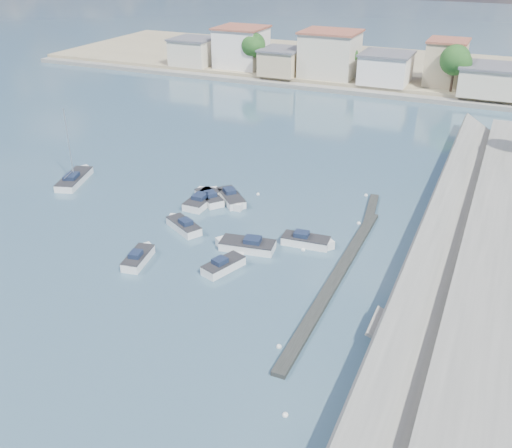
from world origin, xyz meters
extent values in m
plane|color=#2F485F|center=(0.00, 40.00, 0.00)|extent=(400.00, 400.00, 0.00)
cube|color=slate|center=(18.50, 13.00, 0.90)|extent=(5.00, 90.00, 1.80)
cube|color=slate|center=(14.15, 13.00, 0.90)|extent=(4.17, 90.00, 2.86)
cube|color=slate|center=(14.00, 4.00, 0.40)|extent=(5.31, 3.50, 1.94)
cube|color=black|center=(7.00, 10.00, 0.17)|extent=(1.00, 26.00, 0.35)
cube|color=black|center=(6.50, 24.00, 0.15)|extent=(2.00, 8.05, 0.30)
cube|color=gray|center=(0.00, 92.00, 0.70)|extent=(160.00, 40.00, 1.40)
cube|color=slate|center=(0.00, 71.00, 0.40)|extent=(160.00, 2.50, 0.80)
cube|color=beige|center=(-44.00, 76.00, 3.90)|extent=(8.00, 8.00, 5.00)
cube|color=#595960|center=(-44.00, 76.00, 6.58)|extent=(8.48, 8.48, 0.35)
cube|color=white|center=(-34.00, 78.00, 5.15)|extent=(9.00, 9.00, 7.50)
cube|color=#99513D|center=(-34.00, 78.00, 9.08)|extent=(9.54, 9.54, 0.35)
cube|color=tan|center=(-24.00, 75.00, 3.65)|extent=(7.00, 8.00, 4.50)
cube|color=#595960|center=(-24.00, 75.00, 6.08)|extent=(7.42, 8.48, 0.35)
cube|color=beige|center=(-15.00, 77.00, 5.40)|extent=(10.00, 9.00, 8.00)
cube|color=#99513D|center=(-15.00, 77.00, 9.58)|extent=(10.60, 9.54, 0.35)
cube|color=white|center=(-4.00, 76.00, 3.90)|extent=(8.50, 8.50, 5.00)
cube|color=#595960|center=(-4.00, 76.00, 6.58)|extent=(9.01, 9.01, 0.35)
cube|color=tan|center=(6.00, 79.00, 5.15)|extent=(6.50, 7.50, 7.50)
cube|color=#99513D|center=(6.00, 79.00, 9.08)|extent=(6.89, 7.95, 0.35)
cube|color=beige|center=(14.00, 75.00, 3.65)|extent=(9.50, 9.00, 4.50)
cube|color=#595960|center=(14.00, 75.00, 6.08)|extent=(10.07, 9.54, 0.35)
cylinder|color=#38281E|center=(-30.00, 75.00, 3.09)|extent=(0.44, 0.44, 3.38)
sphere|color=#1B4316|center=(-30.00, 75.00, 6.43)|extent=(4.80, 4.80, 4.80)
sphere|color=#1B4316|center=(-29.10, 74.40, 6.20)|extent=(3.60, 3.60, 3.60)
sphere|color=#1B4316|center=(-30.75, 75.45, 6.58)|extent=(3.30, 3.30, 3.30)
cylinder|color=#38281E|center=(-12.00, 78.00, 2.86)|extent=(0.44, 0.44, 2.93)
sphere|color=#1B4316|center=(-12.00, 78.00, 5.75)|extent=(4.16, 4.16, 4.16)
sphere|color=#1B4316|center=(-11.22, 77.48, 5.56)|extent=(3.12, 3.12, 3.12)
sphere|color=#1B4316|center=(-12.65, 78.39, 5.88)|extent=(2.86, 2.86, 2.86)
cylinder|color=#38281E|center=(8.00, 74.00, 3.20)|extent=(0.44, 0.44, 3.60)
sphere|color=#1B4316|center=(8.00, 74.00, 6.76)|extent=(5.12, 5.12, 5.12)
sphere|color=#1B4316|center=(8.96, 73.36, 6.52)|extent=(3.84, 3.84, 3.84)
sphere|color=#1B4316|center=(7.20, 74.48, 6.92)|extent=(3.52, 3.52, 3.52)
cube|color=white|center=(-9.74, 5.58, 0.30)|extent=(2.25, 4.17, 1.00)
cube|color=white|center=(-10.05, 7.25, 0.30)|extent=(1.52, 1.52, 1.00)
cube|color=#262628|center=(-9.74, 5.58, 0.80)|extent=(2.28, 4.17, 0.08)
cube|color=#1A243D|center=(-9.66, 5.19, 1.04)|extent=(1.16, 1.34, 0.48)
cube|color=white|center=(-2.32, 7.53, 0.30)|extent=(2.80, 4.20, 1.00)
cube|color=white|center=(-1.76, 9.10, 0.30)|extent=(1.48, 1.48, 1.00)
cube|color=#262628|center=(-2.32, 7.53, 0.80)|extent=(2.83, 4.21, 0.08)
cube|color=#1A243D|center=(-2.45, 7.17, 1.04)|extent=(1.32, 1.43, 0.48)
cube|color=white|center=(-9.23, 12.59, 0.30)|extent=(4.50, 3.50, 1.00)
cube|color=white|center=(-10.83, 13.50, 0.30)|extent=(1.41, 1.41, 1.00)
cube|color=#262628|center=(-9.23, 12.59, 0.80)|extent=(4.51, 3.53, 0.08)
cube|color=#1A243D|center=(-8.86, 12.38, 1.04)|extent=(1.60, 1.50, 0.48)
cube|color=white|center=(-1.92, 11.62, 0.30)|extent=(5.21, 2.78, 1.00)
cube|color=white|center=(-4.00, 11.29, 0.30)|extent=(2.00, 2.00, 1.00)
cube|color=#262628|center=(-1.92, 11.62, 0.80)|extent=(5.21, 2.82, 0.08)
cube|color=#1A243D|center=(-1.43, 11.70, 1.04)|extent=(1.66, 1.47, 0.48)
cube|color=white|center=(-10.52, 18.70, 0.30)|extent=(2.09, 5.17, 1.00)
cube|color=white|center=(-10.50, 20.91, 0.30)|extent=(2.04, 2.04, 1.00)
cube|color=#262628|center=(-10.52, 18.70, 0.80)|extent=(2.13, 5.17, 0.08)
cube|color=#1A243D|center=(-10.52, 18.19, 1.04)|extent=(1.28, 1.56, 0.48)
cube|color=white|center=(-10.13, 19.47, 0.30)|extent=(4.37, 3.98, 1.00)
cube|color=white|center=(-11.55, 20.60, 0.30)|extent=(1.32, 1.32, 1.00)
cube|color=#262628|center=(-10.13, 19.47, 0.80)|extent=(4.39, 4.01, 0.08)
cube|color=#1A243D|center=(-9.80, 19.20, 1.04)|extent=(1.65, 1.62, 0.48)
cube|color=white|center=(-7.99, 20.46, 0.30)|extent=(4.66, 4.67, 1.00)
cube|color=white|center=(-6.53, 18.99, 0.30)|extent=(1.28, 1.28, 1.00)
cube|color=#262628|center=(-7.99, 20.46, 0.80)|extent=(4.69, 4.70, 0.08)
cube|color=#1A243D|center=(-8.33, 20.80, 1.04)|extent=(1.81, 1.81, 0.48)
cube|color=white|center=(2.67, 14.62, 0.30)|extent=(4.51, 2.10, 1.00)
cube|color=white|center=(4.54, 14.79, 0.30)|extent=(1.71, 1.71, 1.00)
cube|color=#262628|center=(2.67, 14.62, 0.80)|extent=(4.52, 2.13, 0.08)
cube|color=#1A243D|center=(2.23, 14.59, 1.04)|extent=(1.40, 1.18, 0.48)
cube|color=white|center=(-26.93, 17.69, 0.30)|extent=(3.91, 6.69, 1.00)
cube|color=white|center=(-27.76, 20.35, 0.30)|extent=(2.02, 2.02, 1.00)
cube|color=#262628|center=(-26.93, 17.69, 0.80)|extent=(3.95, 6.70, 0.08)
cube|color=#1A243D|center=(-26.74, 17.08, 1.04)|extent=(1.82, 2.21, 0.48)
cylinder|color=silver|center=(-26.93, 17.69, 4.80)|extent=(0.12, 0.12, 8.00)
cylinder|color=silver|center=(-26.57, 16.54, 1.50)|extent=(0.79, 2.32, 0.08)
sphere|color=white|center=(5.93, -0.10, 0.05)|extent=(0.38, 0.38, 0.38)
sphere|color=white|center=(2.81, 13.51, 0.05)|extent=(0.38, 0.38, 0.38)
sphere|color=white|center=(8.66, -5.84, 0.05)|extent=(0.38, 0.38, 0.38)
sphere|color=white|center=(6.05, 20.83, 0.05)|extent=(0.38, 0.38, 0.38)
sphere|color=white|center=(-6.00, 23.21, 0.05)|extent=(0.38, 0.38, 0.38)
sphere|color=white|center=(5.01, 27.85, 0.05)|extent=(0.38, 0.38, 0.38)
camera|label=1|loc=(17.37, -29.64, 25.90)|focal=40.00mm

